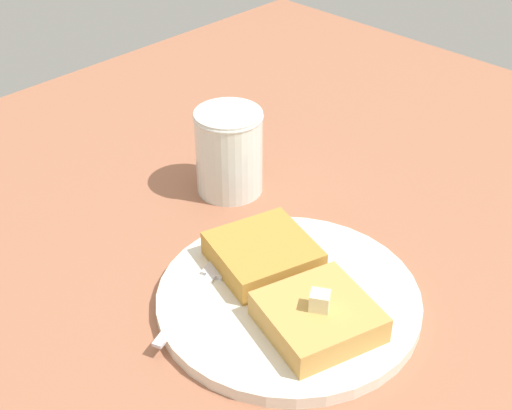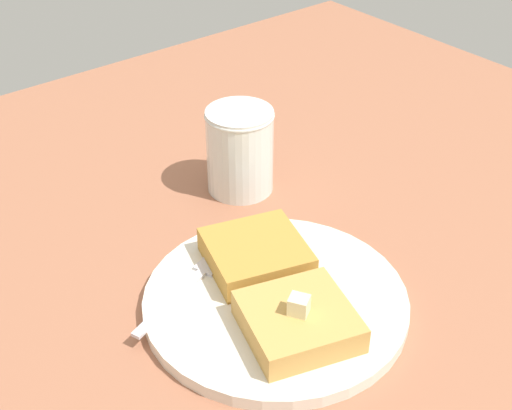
{
  "view_description": "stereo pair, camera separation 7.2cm",
  "coord_description": "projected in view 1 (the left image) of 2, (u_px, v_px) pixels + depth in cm",
  "views": [
    {
      "loc": [
        -29.99,
        39.71,
        48.47
      ],
      "look_at": [
        11.23,
        -2.63,
        7.44
      ],
      "focal_mm": 50.0,
      "sensor_mm": 36.0,
      "label": 1
    },
    {
      "loc": [
        -34.82,
        34.39,
        48.47
      ],
      "look_at": [
        11.23,
        -2.63,
        7.44
      ],
      "focal_mm": 50.0,
      "sensor_mm": 36.0,
      "label": 2
    }
  ],
  "objects": [
    {
      "name": "table_surface",
      "position": [
        322.0,
        315.0,
        0.67
      ],
      "size": [
        121.73,
        121.73,
        2.94
      ],
      "primitive_type": "cube",
      "color": "#9F6246",
      "rests_on": "ground"
    },
    {
      "name": "plate",
      "position": [
        288.0,
        298.0,
        0.66
      ],
      "size": [
        24.48,
        24.48,
        1.28
      ],
      "color": "silver",
      "rests_on": "table_surface"
    },
    {
      "name": "toast_slice_left",
      "position": [
        318.0,
        317.0,
        0.61
      ],
      "size": [
        11.17,
        11.28,
        2.54
      ],
      "primitive_type": "cube",
      "rotation": [
        0.0,
        0.0,
        -0.3
      ],
      "color": "tan",
      "rests_on": "plate"
    },
    {
      "name": "toast_slice_middle",
      "position": [
        263.0,
        254.0,
        0.69
      ],
      "size": [
        11.17,
        11.28,
        2.54
      ],
      "primitive_type": "cube",
      "rotation": [
        0.0,
        0.0,
        -0.3
      ],
      "color": "#B98636",
      "rests_on": "plate"
    },
    {
      "name": "butter_pat_primary",
      "position": [
        320.0,
        301.0,
        0.6
      ],
      "size": [
        2.2,
        2.14,
        1.67
      ],
      "primitive_type": "cube",
      "rotation": [
        0.0,
        0.0,
        0.54
      ],
      "color": "beige",
      "rests_on": "toast_slice_left"
    },
    {
      "name": "fork",
      "position": [
        206.0,
        282.0,
        0.67
      ],
      "size": [
        6.71,
        15.56,
        0.36
      ],
      "color": "silver",
      "rests_on": "plate"
    },
    {
      "name": "syrup_jar",
      "position": [
        229.0,
        155.0,
        0.8
      ],
      "size": [
        7.74,
        7.74,
        9.89
      ],
      "color": "#331205",
      "rests_on": "table_surface"
    }
  ]
}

